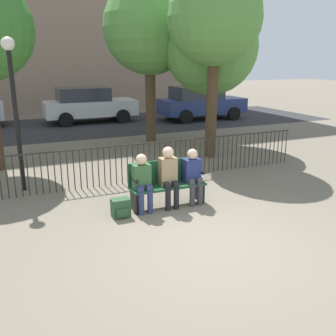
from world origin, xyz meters
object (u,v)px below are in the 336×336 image
Objects in this scene: seated_person_1 at (169,174)px; seated_person_2 at (193,173)px; seated_person_0 at (142,180)px; tree_1 at (211,47)px; tree_0 at (150,28)px; tree_2 at (215,19)px; backpack at (121,208)px; park_bench at (166,182)px; parked_car_1 at (200,102)px; lamp_post at (13,91)px; parked_car_2 at (89,104)px.

seated_person_1 is 0.54m from seated_person_2.
tree_1 reaches higher than seated_person_0.
tree_0 reaches higher than seated_person_2.
tree_2 reaches higher than tree_1.
backpack is (-0.48, -0.10, -0.47)m from seated_person_0.
seated_person_2 is (0.53, -0.13, 0.16)m from park_bench.
parked_car_1 is (5.48, 9.83, 0.20)m from seated_person_2.
seated_person_2 is (1.09, -0.00, -0.00)m from seated_person_0.
tree_1 reaches higher than lamp_post.
parked_car_2 is (-2.01, 7.93, -3.11)m from tree_2.
tree_0 is 1.30× the size of parked_car_2.
tree_0 is at bearing 72.07° from seated_person_1.
park_bench is 4.32× the size of backpack.
tree_0 is at bearing 71.78° from park_bench.
backpack is at bearing -139.18° from tree_2.
lamp_post is at bearing -169.87° from tree_2.
tree_2 is (-0.74, -1.47, 0.70)m from tree_1.
tree_1 is at bearing -41.11° from tree_0.
backpack is at bearing -99.27° from parked_car_2.
parked_car_2 is (0.80, 11.15, 0.14)m from seated_person_1.
seated_person_0 is at bearing -123.78° from parked_car_1.
lamp_post is (-2.07, 2.25, 1.58)m from seated_person_0.
park_bench is 1.11m from backpack.
tree_0 is (1.97, 6.08, 3.17)m from seated_person_1.
tree_1 is (3.55, 4.57, 2.77)m from park_bench.
lamp_post is 11.58m from parked_car_1.
seated_person_1 is 0.29× the size of parked_car_2.
tree_2 is (3.85, 3.32, 3.78)m from backpack.
seated_person_1 reaches higher than park_bench.
seated_person_2 is at bearing -125.28° from tree_2.
lamp_post is (-1.59, 2.35, 2.05)m from backpack.
backpack is 7.81m from tree_0.
seated_person_2 is at bearing -119.16° from parked_car_1.
parked_car_1 is at bearing 64.12° from tree_2.
tree_0 is 6.29m from parked_car_1.
tree_2 is 5.79m from lamp_post.
tree_0 reaches higher than park_bench.
parked_car_2 is (1.84, 11.25, 0.67)m from backpack.
tree_1 is 6.18m from parked_car_1.
tree_1 is at bearing 52.82° from seated_person_1.
backpack is at bearing -167.92° from seated_person_0.
tree_0 is 1.03× the size of tree_2.
parked_car_1 is at bearing -14.24° from parked_car_2.
tree_1 is at bearing 52.13° from park_bench.
seated_person_1 is 0.23× the size of tree_0.
tree_2 is at bearing -116.80° from tree_1.
seated_person_1 is 0.37× the size of lamp_post.
seated_person_1 reaches higher than seated_person_0.
park_bench is 11.06m from parked_car_2.
tree_2 is (0.85, -2.86, 0.08)m from tree_0.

